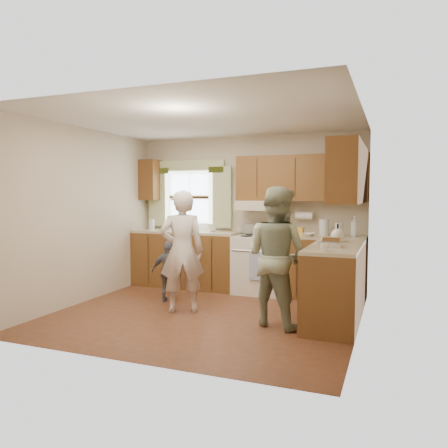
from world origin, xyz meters
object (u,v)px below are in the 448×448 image
at_px(stove, 260,263).
at_px(woman_left, 182,251).
at_px(child, 169,271).
at_px(woman_right, 276,256).

bearing_deg(stove, woman_left, -113.91).
relative_size(stove, woman_left, 0.67).
xyz_separation_m(stove, child, (-1.06, -1.03, -0.03)).
relative_size(woman_left, child, 1.82).
bearing_deg(woman_left, stove, -142.23).
distance_m(stove, woman_right, 1.72).
xyz_separation_m(woman_right, child, (-1.72, 0.52, -0.38)).
bearing_deg(woman_right, stove, -47.05).
height_order(woman_left, woman_right, woman_right).
bearing_deg(woman_right, woman_left, 15.08).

